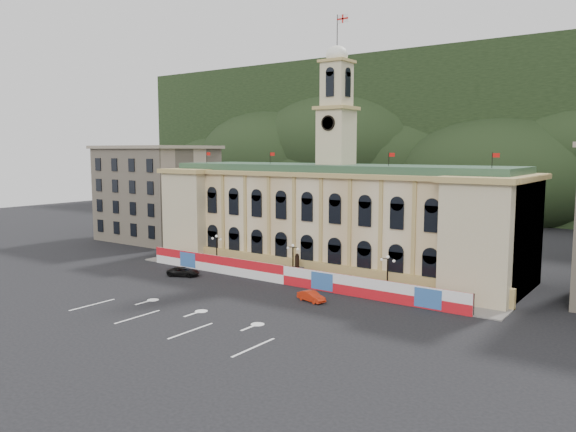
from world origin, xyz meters
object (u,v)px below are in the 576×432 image
Objects in this scene: black_suv at (184,272)px; lamp_center at (293,259)px; red_sedan at (311,296)px; statue at (297,272)px.

lamp_center is at bearing -88.78° from black_suv.
red_sedan is at bearing -42.54° from lamp_center.
statue is 0.74× the size of black_suv.
statue is 16.23m from black_suv.
lamp_center is 10.65m from red_sedan.
red_sedan is (7.64, -7.01, -2.45)m from lamp_center.
lamp_center is 1.30× the size of red_sedan.
statue is at bearing -85.55° from black_suv.
statue is 0.94× the size of red_sedan.
black_suv is at bearing 102.19° from red_sedan.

